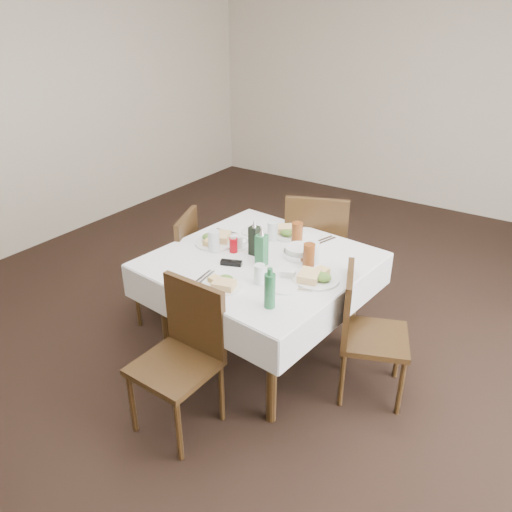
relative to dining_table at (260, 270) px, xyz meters
The scene contains 33 objects.
ground_plane 0.69m from the dining_table, 59.41° to the left, with size 7.00×7.00×0.00m, color black.
room_shell 1.04m from the dining_table, 59.41° to the left, with size 6.04×7.04×2.80m.
dining_table is the anchor object (origin of this frame).
chair_north 0.78m from the dining_table, 88.90° to the left, with size 0.60×0.60×0.98m.
chair_south 0.77m from the dining_table, 91.63° to the right, with size 0.43×0.43×0.89m.
chair_east 0.74m from the dining_table, ahead, with size 0.52×0.52×0.85m.
chair_west 0.82m from the dining_table, behind, with size 0.54×0.54×0.88m.
meal_north 0.43m from the dining_table, 96.34° to the left, with size 0.26×0.26×0.06m.
meal_south 0.44m from the dining_table, 88.01° to the right, with size 0.24×0.24×0.05m.
meal_east 0.45m from the dining_table, ahead, with size 0.28×0.28×0.06m.
meal_west 0.40m from the dining_table, behind, with size 0.28×0.28×0.06m.
side_plate_a 0.43m from the dining_table, 130.15° to the left, with size 0.18×0.18×0.01m.
side_plate_b 0.41m from the dining_table, 37.09° to the right, with size 0.17×0.17×0.01m.
water_n 0.34m from the dining_table, 107.39° to the left, with size 0.07×0.07×0.14m.
water_s 0.35m from the dining_table, 57.67° to the right, with size 0.07×0.07×0.12m.
water_e 0.37m from the dining_table, 24.28° to the left, with size 0.08×0.08×0.14m.
water_w 0.37m from the dining_table, 167.10° to the right, with size 0.08×0.08×0.14m.
iced_tea_a 0.37m from the dining_table, 74.73° to the left, with size 0.08×0.08×0.16m.
iced_tea_b 0.36m from the dining_table, 14.39° to the left, with size 0.07×0.07×0.15m.
bread_basket 0.28m from the dining_table, 41.69° to the left, with size 0.20×0.20×0.07m.
oil_cruet_dark 0.21m from the dining_table, 155.50° to the left, with size 0.06×0.06×0.25m.
oil_cruet_green 0.22m from the dining_table, 52.47° to the right, with size 0.06×0.06×0.26m.
ketchup_bottle 0.25m from the dining_table, behind, with size 0.05×0.05×0.12m.
salt_shaker 0.15m from the dining_table, 165.21° to the left, with size 0.03×0.03×0.07m.
pepper_shaker 0.15m from the dining_table, 65.95° to the right, with size 0.03×0.03×0.08m.
coffee_mug 0.25m from the dining_table, 167.27° to the left, with size 0.12×0.12×0.09m.
sunglasses 0.23m from the dining_table, 120.41° to the right, with size 0.14×0.09×0.03m.
green_bottle 0.61m from the dining_table, 51.73° to the right, with size 0.06×0.06×0.24m.
sugar_caddy 0.31m from the dining_table, 21.79° to the right, with size 0.10×0.07×0.04m.
cutlery_n 0.52m from the dining_table, 64.58° to the left, with size 0.11×0.20×0.01m.
cutlery_s 0.43m from the dining_table, 109.63° to the right, with size 0.06×0.17×0.01m.
cutlery_e 0.44m from the dining_table, 29.35° to the right, with size 0.21×0.13×0.01m.
cutlery_w 0.48m from the dining_table, 154.72° to the left, with size 0.20×0.06×0.01m.
Camera 1 is at (1.50, -2.54, 2.23)m, focal length 35.00 mm.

